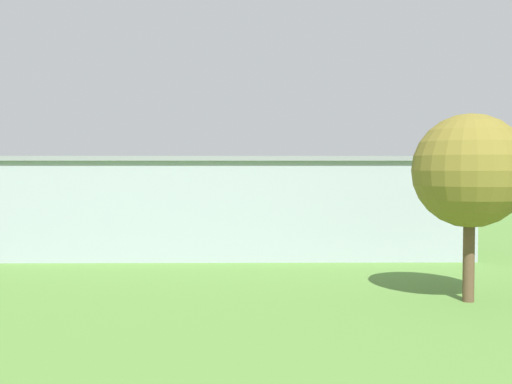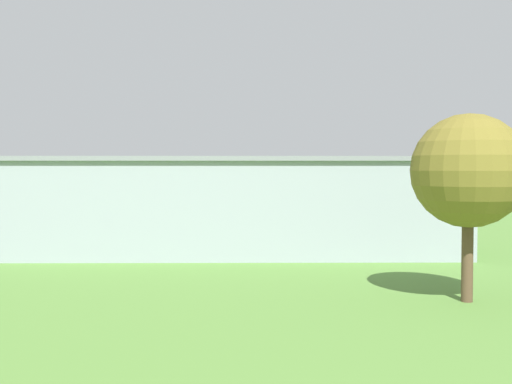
% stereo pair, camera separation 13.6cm
% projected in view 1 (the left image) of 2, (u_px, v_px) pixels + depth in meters
% --- Properties ---
extents(ground_plane, '(400.00, 400.00, 0.00)m').
position_uv_depth(ground_plane, '(208.00, 215.00, 90.26)').
color(ground_plane, '#568438').
extents(hangar, '(36.83, 13.70, 7.82)m').
position_uv_depth(hangar, '(236.00, 205.00, 50.96)').
color(hangar, '#99A3AD').
rests_on(hangar, ground_plane).
extents(biplane, '(9.54, 6.46, 3.58)m').
position_uv_depth(biplane, '(265.00, 174.00, 91.33)').
color(biplane, '#B21E1E').
extents(car_silver, '(2.36, 4.17, 1.72)m').
position_uv_depth(car_silver, '(29.00, 230.00, 60.85)').
color(car_silver, '#B7B7BC').
rests_on(car_silver, ground_plane).
extents(person_crossing_taxiway, '(0.48, 0.48, 1.61)m').
position_uv_depth(person_crossing_taxiway, '(390.00, 225.00, 67.09)').
color(person_crossing_taxiway, '#33723F').
rests_on(person_crossing_taxiway, ground_plane).
extents(person_near_hangar_door, '(0.40, 0.40, 1.78)m').
position_uv_depth(person_near_hangar_door, '(373.00, 224.00, 66.68)').
color(person_near_hangar_door, '#33723F').
rests_on(person_near_hangar_door, ground_plane).
extents(person_at_fence_line, '(0.54, 0.54, 1.73)m').
position_uv_depth(person_at_fence_line, '(63.00, 227.00, 63.42)').
color(person_at_fence_line, '#B23333').
rests_on(person_at_fence_line, ground_plane).
extents(tree_near_perimeter_road, '(5.90, 5.90, 9.77)m').
position_uv_depth(tree_near_perimeter_road, '(470.00, 171.00, 31.90)').
color(tree_near_perimeter_road, brown).
rests_on(tree_near_perimeter_road, ground_plane).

